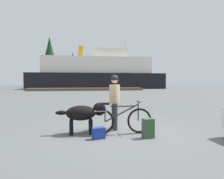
{
  "coord_description": "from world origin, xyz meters",
  "views": [
    {
      "loc": [
        -1.22,
        -5.39,
        1.47
      ],
      "look_at": [
        -0.08,
        1.45,
        1.18
      ],
      "focal_mm": 31.66,
      "sensor_mm": 36.0,
      "label": 1
    }
  ],
  "objects_px": {
    "dog": "(84,113)",
    "backpack": "(148,128)",
    "bicycle": "(120,120)",
    "ferry_boat": "(97,74)",
    "sailboat_moored": "(125,86)",
    "handbag_pannier": "(99,133)",
    "person_cyclist": "(115,97)"
  },
  "relations": [
    {
      "from": "person_cyclist",
      "to": "backpack",
      "type": "relative_size",
      "value": 3.31
    },
    {
      "from": "person_cyclist",
      "to": "sailboat_moored",
      "type": "relative_size",
      "value": 0.17
    },
    {
      "from": "dog",
      "to": "handbag_pannier",
      "type": "bearing_deg",
      "value": -59.41
    },
    {
      "from": "backpack",
      "to": "bicycle",
      "type": "bearing_deg",
      "value": 141.95
    },
    {
      "from": "handbag_pannier",
      "to": "ferry_boat",
      "type": "height_order",
      "value": "ferry_boat"
    },
    {
      "from": "ferry_boat",
      "to": "sailboat_moored",
      "type": "bearing_deg",
      "value": -23.08
    },
    {
      "from": "dog",
      "to": "ferry_boat",
      "type": "xyz_separation_m",
      "value": [
        3.67,
        35.63,
        2.46
      ]
    },
    {
      "from": "person_cyclist",
      "to": "handbag_pannier",
      "type": "xyz_separation_m",
      "value": [
        -0.58,
        -0.91,
        -0.85
      ]
    },
    {
      "from": "backpack",
      "to": "ferry_boat",
      "type": "xyz_separation_m",
      "value": [
        2.05,
        36.33,
        2.79
      ]
    },
    {
      "from": "handbag_pannier",
      "to": "sailboat_moored",
      "type": "bearing_deg",
      "value": 75.65
    },
    {
      "from": "handbag_pannier",
      "to": "sailboat_moored",
      "type": "distance_m",
      "value": 35.02
    },
    {
      "from": "sailboat_moored",
      "to": "backpack",
      "type": "bearing_deg",
      "value": -102.26
    },
    {
      "from": "sailboat_moored",
      "to": "bicycle",
      "type": "bearing_deg",
      "value": -103.47
    },
    {
      "from": "backpack",
      "to": "sailboat_moored",
      "type": "bearing_deg",
      "value": 77.74
    },
    {
      "from": "handbag_pannier",
      "to": "ferry_boat",
      "type": "relative_size",
      "value": 0.01
    },
    {
      "from": "person_cyclist",
      "to": "ferry_boat",
      "type": "distance_m",
      "value": 35.46
    },
    {
      "from": "dog",
      "to": "backpack",
      "type": "height_order",
      "value": "dog"
    },
    {
      "from": "dog",
      "to": "sailboat_moored",
      "type": "height_order",
      "value": "sailboat_moored"
    },
    {
      "from": "person_cyclist",
      "to": "sailboat_moored",
      "type": "distance_m",
      "value": 33.99
    },
    {
      "from": "dog",
      "to": "sailboat_moored",
      "type": "distance_m",
      "value": 34.54
    },
    {
      "from": "dog",
      "to": "backpack",
      "type": "distance_m",
      "value": 1.8
    },
    {
      "from": "sailboat_moored",
      "to": "dog",
      "type": "bearing_deg",
      "value": -105.14
    },
    {
      "from": "handbag_pannier",
      "to": "sailboat_moored",
      "type": "xyz_separation_m",
      "value": [
        8.68,
        33.92,
        0.38
      ]
    },
    {
      "from": "bicycle",
      "to": "backpack",
      "type": "height_order",
      "value": "bicycle"
    },
    {
      "from": "backpack",
      "to": "sailboat_moored",
      "type": "xyz_separation_m",
      "value": [
        7.4,
        34.05,
        0.27
      ]
    },
    {
      "from": "dog",
      "to": "ferry_boat",
      "type": "height_order",
      "value": "ferry_boat"
    },
    {
      "from": "backpack",
      "to": "handbag_pannier",
      "type": "xyz_separation_m",
      "value": [
        -1.28,
        0.13,
        -0.11
      ]
    },
    {
      "from": "handbag_pannier",
      "to": "bicycle",
      "type": "bearing_deg",
      "value": 30.05
    },
    {
      "from": "backpack",
      "to": "handbag_pannier",
      "type": "bearing_deg",
      "value": 174.36
    },
    {
      "from": "backpack",
      "to": "handbag_pannier",
      "type": "distance_m",
      "value": 1.29
    },
    {
      "from": "bicycle",
      "to": "handbag_pannier",
      "type": "height_order",
      "value": "bicycle"
    },
    {
      "from": "person_cyclist",
      "to": "dog",
      "type": "bearing_deg",
      "value": -160.09
    }
  ]
}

